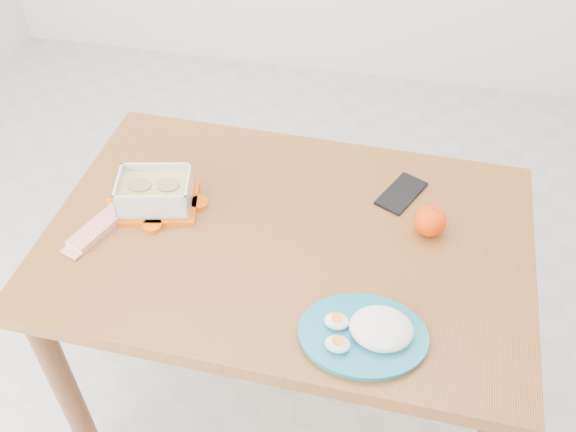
% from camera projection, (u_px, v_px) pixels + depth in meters
% --- Properties ---
extents(ground, '(3.50, 3.50, 0.00)m').
position_uv_depth(ground, '(251.00, 337.00, 2.21)').
color(ground, '#B7B7B2').
rests_on(ground, ground).
extents(dining_table, '(1.16, 0.79, 0.75)m').
position_uv_depth(dining_table, '(288.00, 264.00, 1.59)').
color(dining_table, '#99582B').
rests_on(dining_table, ground).
extents(food_container, '(0.23, 0.19, 0.08)m').
position_uv_depth(food_container, '(155.00, 193.00, 1.56)').
color(food_container, '#E35506').
rests_on(food_container, dining_table).
extents(orange_fruit, '(0.08, 0.08, 0.08)m').
position_uv_depth(orange_fruit, '(430.00, 221.00, 1.50)').
color(orange_fruit, '#F64B04').
rests_on(orange_fruit, dining_table).
extents(rice_plate, '(0.28, 0.28, 0.07)m').
position_uv_depth(rice_plate, '(369.00, 331.00, 1.29)').
color(rice_plate, '#19728C').
rests_on(rice_plate, dining_table).
extents(candy_bar, '(0.12, 0.21, 0.02)m').
position_uv_depth(candy_bar, '(105.00, 222.00, 1.53)').
color(candy_bar, '#BB1109').
rests_on(candy_bar, dining_table).
extents(smartphone, '(0.13, 0.16, 0.01)m').
position_uv_depth(smartphone, '(401.00, 193.00, 1.61)').
color(smartphone, black).
rests_on(smartphone, dining_table).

